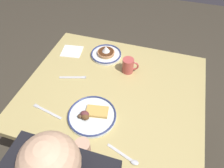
{
  "coord_description": "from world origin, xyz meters",
  "views": [
    {
      "loc": [
        -0.26,
        0.86,
        1.75
      ],
      "look_at": [
        0.01,
        -0.01,
        0.77
      ],
      "focal_mm": 33.96,
      "sensor_mm": 36.0,
      "label": 1
    }
  ],
  "objects_px": {
    "coffee_mug": "(128,65)",
    "paper_napkin": "(72,51)",
    "fork_far": "(47,111)",
    "tea_spoon": "(127,157)",
    "plate_near_main": "(106,54)",
    "plate_center_pancakes": "(92,115)",
    "fork_near": "(73,77)"
  },
  "relations": [
    {
      "from": "coffee_mug",
      "to": "paper_napkin",
      "type": "height_order",
      "value": "coffee_mug"
    },
    {
      "from": "fork_far",
      "to": "tea_spoon",
      "type": "xyz_separation_m",
      "value": [
        -0.51,
        0.13,
        0.0
      ]
    },
    {
      "from": "plate_near_main",
      "to": "paper_napkin",
      "type": "distance_m",
      "value": 0.27
    },
    {
      "from": "plate_near_main",
      "to": "coffee_mug",
      "type": "height_order",
      "value": "coffee_mug"
    },
    {
      "from": "plate_center_pancakes",
      "to": "coffee_mug",
      "type": "xyz_separation_m",
      "value": [
        -0.1,
        -0.43,
        0.04
      ]
    },
    {
      "from": "plate_center_pancakes",
      "to": "fork_far",
      "type": "bearing_deg",
      "value": 9.71
    },
    {
      "from": "plate_near_main",
      "to": "coffee_mug",
      "type": "relative_size",
      "value": 2.03
    },
    {
      "from": "paper_napkin",
      "to": "tea_spoon",
      "type": "distance_m",
      "value": 0.92
    },
    {
      "from": "coffee_mug",
      "to": "paper_napkin",
      "type": "xyz_separation_m",
      "value": [
        0.46,
        -0.08,
        -0.05
      ]
    },
    {
      "from": "tea_spoon",
      "to": "plate_near_main",
      "type": "bearing_deg",
      "value": -64.33
    },
    {
      "from": "paper_napkin",
      "to": "fork_far",
      "type": "xyz_separation_m",
      "value": [
        -0.1,
        0.56,
        0.0
      ]
    },
    {
      "from": "plate_center_pancakes",
      "to": "paper_napkin",
      "type": "xyz_separation_m",
      "value": [
        0.36,
        -0.51,
        -0.01
      ]
    },
    {
      "from": "fork_near",
      "to": "coffee_mug",
      "type": "bearing_deg",
      "value": -152.97
    },
    {
      "from": "coffee_mug",
      "to": "fork_far",
      "type": "distance_m",
      "value": 0.6
    },
    {
      "from": "plate_center_pancakes",
      "to": "tea_spoon",
      "type": "xyz_separation_m",
      "value": [
        -0.25,
        0.18,
        -0.01
      ]
    },
    {
      "from": "plate_near_main",
      "to": "tea_spoon",
      "type": "xyz_separation_m",
      "value": [
        -0.35,
        0.72,
        -0.02
      ]
    },
    {
      "from": "plate_near_main",
      "to": "fork_near",
      "type": "xyz_separation_m",
      "value": [
        0.14,
        0.29,
        -0.02
      ]
    },
    {
      "from": "paper_napkin",
      "to": "fork_near",
      "type": "height_order",
      "value": "fork_near"
    },
    {
      "from": "fork_near",
      "to": "fork_far",
      "type": "xyz_separation_m",
      "value": [
        0.03,
        0.3,
        -0.0
      ]
    },
    {
      "from": "plate_near_main",
      "to": "paper_napkin",
      "type": "bearing_deg",
      "value": 6.73
    },
    {
      "from": "plate_near_main",
      "to": "fork_near",
      "type": "height_order",
      "value": "plate_near_main"
    },
    {
      "from": "plate_near_main",
      "to": "fork_far",
      "type": "distance_m",
      "value": 0.61
    },
    {
      "from": "tea_spoon",
      "to": "fork_near",
      "type": "bearing_deg",
      "value": -41.61
    },
    {
      "from": "paper_napkin",
      "to": "tea_spoon",
      "type": "relative_size",
      "value": 0.85
    },
    {
      "from": "tea_spoon",
      "to": "plate_center_pancakes",
      "type": "bearing_deg",
      "value": -35.05
    },
    {
      "from": "plate_near_main",
      "to": "fork_near",
      "type": "distance_m",
      "value": 0.32
    },
    {
      "from": "coffee_mug",
      "to": "fork_far",
      "type": "xyz_separation_m",
      "value": [
        0.37,
        0.47,
        -0.05
      ]
    },
    {
      "from": "coffee_mug",
      "to": "fork_far",
      "type": "height_order",
      "value": "coffee_mug"
    },
    {
      "from": "plate_near_main",
      "to": "coffee_mug",
      "type": "bearing_deg",
      "value": 149.83
    },
    {
      "from": "plate_center_pancakes",
      "to": "fork_near",
      "type": "relative_size",
      "value": 1.57
    },
    {
      "from": "fork_near",
      "to": "paper_napkin",
      "type": "bearing_deg",
      "value": -64.09
    },
    {
      "from": "paper_napkin",
      "to": "fork_near",
      "type": "bearing_deg",
      "value": 115.91
    }
  ]
}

